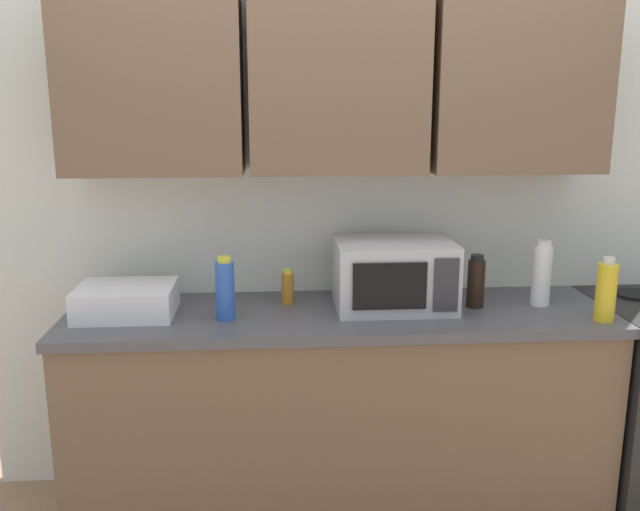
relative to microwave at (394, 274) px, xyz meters
name	(u,v)px	position (x,y,z in m)	size (l,w,h in m)	color
wall_back_with_cabinets	(335,141)	(-0.23, 0.20, 0.53)	(3.09, 0.38, 2.60)	silver
counter_run	(339,411)	(-0.23, -0.03, -0.59)	(2.22, 0.63, 0.90)	brown
microwave	(394,274)	(0.00, 0.00, 0.00)	(0.48, 0.37, 0.28)	#B7B7BC
dish_rack	(126,300)	(-1.08, -0.03, -0.08)	(0.38, 0.30, 0.12)	silver
bottle_amber_vinegar	(288,288)	(-0.44, 0.07, -0.07)	(0.05, 0.05, 0.15)	#AD701E
bottle_blue_cleaner	(225,290)	(-0.68, -0.12, -0.02)	(0.07, 0.07, 0.25)	#2D56B7
bottle_white_jar	(542,274)	(0.62, -0.02, -0.01)	(0.08, 0.08, 0.28)	white
bottle_soy_dark	(476,282)	(0.34, -0.02, -0.03)	(0.07, 0.07, 0.22)	black
bottle_yellow_mustard	(606,291)	(0.79, -0.24, -0.02)	(0.08, 0.08, 0.25)	gold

